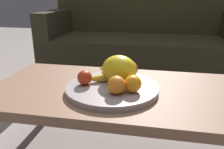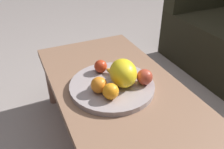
% 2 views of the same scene
% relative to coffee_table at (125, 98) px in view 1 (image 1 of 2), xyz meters
% --- Properties ---
extents(coffee_table, '(1.19, 0.57, 0.38)m').
position_rel_coffee_table_xyz_m(coffee_table, '(0.00, 0.00, 0.00)').
color(coffee_table, '#8B654C').
rests_on(coffee_table, ground_plane).
extents(couch, '(1.70, 0.70, 0.90)m').
position_rel_coffee_table_xyz_m(couch, '(-0.03, 1.22, -0.04)').
color(couch, black).
rests_on(couch, ground_plane).
extents(fruit_bowl, '(0.39, 0.39, 0.03)m').
position_rel_coffee_table_xyz_m(fruit_bowl, '(-0.05, -0.03, 0.05)').
color(fruit_bowl, '#A29596').
rests_on(fruit_bowl, coffee_table).
extents(melon_large_front, '(0.17, 0.15, 0.12)m').
position_rel_coffee_table_xyz_m(melon_large_front, '(-0.03, 0.01, 0.13)').
color(melon_large_front, yellow).
rests_on(melon_large_front, fruit_bowl).
extents(orange_front, '(0.07, 0.07, 0.07)m').
position_rel_coffee_table_xyz_m(orange_front, '(0.04, -0.08, 0.10)').
color(orange_front, orange).
rests_on(orange_front, fruit_bowl).
extents(orange_left, '(0.07, 0.07, 0.07)m').
position_rel_coffee_table_xyz_m(orange_left, '(-0.02, -0.11, 0.10)').
color(orange_left, orange).
rests_on(orange_left, fruit_bowl).
extents(apple_front, '(0.06, 0.06, 0.06)m').
position_rel_coffee_table_xyz_m(apple_front, '(-0.17, -0.04, 0.10)').
color(apple_front, red).
rests_on(apple_front, fruit_bowl).
extents(apple_left, '(0.07, 0.07, 0.07)m').
position_rel_coffee_table_xyz_m(apple_left, '(0.01, 0.10, 0.10)').
color(apple_left, '#AF3F2B').
rests_on(apple_left, fruit_bowl).
extents(banana_bunch, '(0.17, 0.13, 0.06)m').
position_rel_coffee_table_xyz_m(banana_bunch, '(-0.07, 0.03, 0.09)').
color(banana_bunch, yellow).
rests_on(banana_bunch, fruit_bowl).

